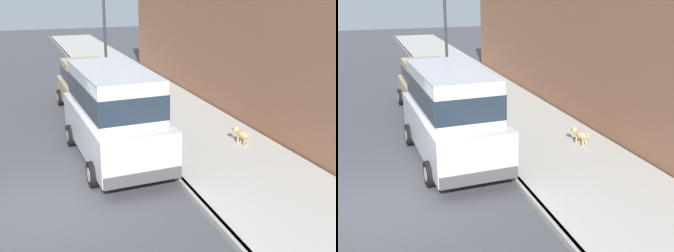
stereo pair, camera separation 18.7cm
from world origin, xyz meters
TOP-DOWN VIEW (x-y plane):
  - ground_plane at (0.00, 0.00)m, footprint 80.00×80.00m
  - curb at (3.20, 0.00)m, footprint 0.16×64.00m
  - sidewalk at (5.00, 0.00)m, footprint 3.60×64.00m
  - car_silver_van at (2.09, 2.16)m, footprint 2.25×4.96m
  - car_tan_hatchback at (2.21, 7.30)m, footprint 1.99×3.82m
  - dog_tan at (5.78, 1.68)m, footprint 0.33×0.74m
  - street_lamp at (3.55, 9.70)m, footprint 0.36×0.36m
  - building_facade at (7.10, 5.76)m, footprint 0.50×20.00m

SIDE VIEW (x-z plane):
  - ground_plane at x=0.00m, z-range 0.00..0.00m
  - curb at x=3.20m, z-range 0.00..0.14m
  - sidewalk at x=5.00m, z-range 0.00..0.14m
  - dog_tan at x=5.78m, z-range 0.18..0.67m
  - car_tan_hatchback at x=2.21m, z-range 0.04..1.92m
  - car_silver_van at x=2.09m, z-range 0.13..2.65m
  - building_facade at x=7.10m, z-range 0.00..4.77m
  - street_lamp at x=3.55m, z-range 0.70..5.12m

